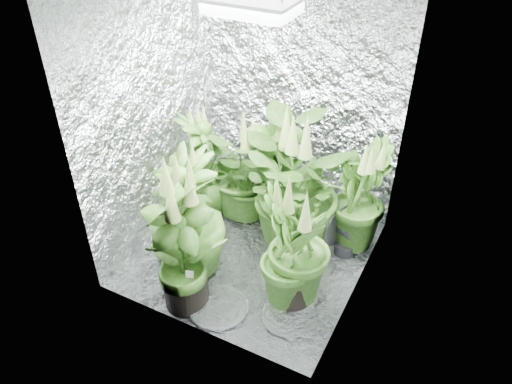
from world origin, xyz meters
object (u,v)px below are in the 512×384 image
object	(u,v)px
plant_h	(187,218)
circulation_fan	(343,234)
plant_b	(276,171)
plant_d	(202,168)
grow_lamp	(252,6)
plant_a	(245,171)
plant_g	(294,251)
plant_c	(360,197)
plant_f	(181,246)
plant_e	(292,190)

from	to	relation	value
plant_h	circulation_fan	world-z (taller)	plant_h
plant_b	plant_d	world-z (taller)	plant_b
grow_lamp	circulation_fan	world-z (taller)	grow_lamp
grow_lamp	plant_h	world-z (taller)	grow_lamp
plant_a	plant_b	distance (m)	0.25
circulation_fan	plant_g	bearing A→B (deg)	-78.77
plant_b	circulation_fan	world-z (taller)	plant_b
grow_lamp	plant_c	world-z (taller)	grow_lamp
grow_lamp	plant_b	xyz separation A→B (m)	(-0.06, 0.50, -1.39)
plant_d	plant_f	bearing A→B (deg)	-64.74
plant_b	plant_c	size ratio (longest dim) A/B	1.03
plant_b	plant_d	xyz separation A→B (m)	(-0.54, -0.24, 0.00)
plant_h	plant_e	bearing A→B (deg)	48.31
plant_d	circulation_fan	xyz separation A→B (m)	(1.18, 0.07, -0.28)
plant_e	plant_f	bearing A→B (deg)	-113.35
plant_a	plant_b	bearing A→B (deg)	24.16
plant_c	plant_g	size ratio (longest dim) A/B	0.95
plant_a	plant_e	size ratio (longest dim) A/B	0.86
plant_g	circulation_fan	size ratio (longest dim) A/B	2.55
circulation_fan	plant_c	bearing A→B (deg)	88.67
grow_lamp	plant_e	xyz separation A→B (m)	(0.20, 0.23, -1.31)
grow_lamp	circulation_fan	xyz separation A→B (m)	(0.58, 0.34, -1.66)
plant_h	circulation_fan	distance (m)	1.18
plant_e	circulation_fan	bearing A→B (deg)	16.30
plant_e	plant_g	bearing A→B (deg)	-64.84
plant_g	circulation_fan	world-z (taller)	plant_g
circulation_fan	plant_h	bearing A→B (deg)	-120.22
plant_c	plant_g	world-z (taller)	plant_g
plant_b	plant_d	distance (m)	0.59
grow_lamp	circulation_fan	bearing A→B (deg)	29.97
plant_d	plant_h	size ratio (longest dim) A/B	0.92
plant_a	plant_c	xyz separation A→B (m)	(0.92, 0.07, 0.01)
grow_lamp	plant_b	distance (m)	1.48
plant_a	plant_c	bearing A→B (deg)	4.10
plant_a	plant_h	xyz separation A→B (m)	(-0.03, -0.76, 0.06)
plant_g	grow_lamp	bearing A→B (deg)	145.45
plant_c	plant_h	distance (m)	1.27
plant_b	plant_c	bearing A→B (deg)	-2.79
plant_h	plant_c	bearing A→B (deg)	40.91
plant_a	plant_d	xyz separation A→B (m)	(-0.31, -0.14, 0.02)
plant_e	plant_h	bearing A→B (deg)	-131.69
plant_a	circulation_fan	world-z (taller)	plant_a
plant_a	plant_d	distance (m)	0.34
plant_h	circulation_fan	xyz separation A→B (m)	(0.90, 0.70, -0.32)
plant_f	plant_d	bearing A→B (deg)	115.26
plant_f	circulation_fan	xyz separation A→B (m)	(0.75, 0.98, -0.34)
plant_f	plant_g	world-z (taller)	plant_f
plant_c	plant_e	xyz separation A→B (m)	(-0.44, -0.24, 0.08)
grow_lamp	plant_f	bearing A→B (deg)	-104.81
plant_f	plant_h	xyz separation A→B (m)	(-0.15, 0.28, -0.02)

